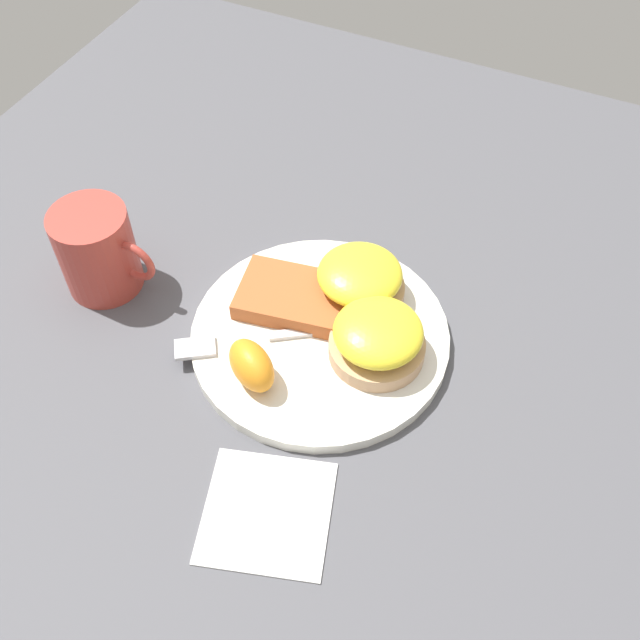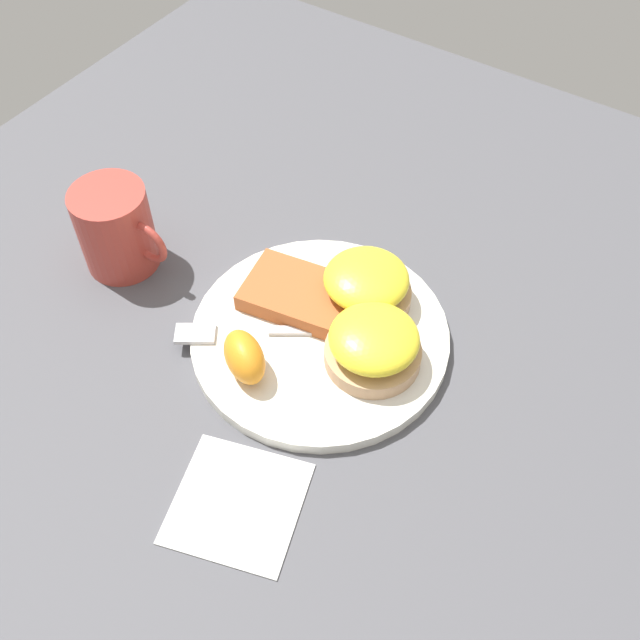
# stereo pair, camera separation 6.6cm
# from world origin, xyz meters

# --- Properties ---
(ground_plane) EXTENTS (1.10, 1.10, 0.00)m
(ground_plane) POSITION_xyz_m (0.00, 0.00, 0.00)
(ground_plane) COLOR #4C4C51
(plate) EXTENTS (0.26, 0.26, 0.01)m
(plate) POSITION_xyz_m (0.00, 0.00, 0.01)
(plate) COLOR silver
(plate) RESTS_ON ground_plane
(sandwich_benedict_left) EXTENTS (0.10, 0.10, 0.05)m
(sandwich_benedict_left) POSITION_xyz_m (0.06, -0.00, 0.04)
(sandwich_benedict_left) COLOR tan
(sandwich_benedict_left) RESTS_ON plate
(sandwich_benedict_right) EXTENTS (0.10, 0.10, 0.05)m
(sandwich_benedict_right) POSITION_xyz_m (0.02, 0.06, 0.04)
(sandwich_benedict_right) COLOR tan
(sandwich_benedict_right) RESTS_ON plate
(hashbrown_patty) EXTENTS (0.12, 0.09, 0.02)m
(hashbrown_patty) POSITION_xyz_m (-0.04, 0.02, 0.02)
(hashbrown_patty) COLOR #AD582C
(hashbrown_patty) RESTS_ON plate
(orange_wedge) EXTENTS (0.07, 0.06, 0.04)m
(orange_wedge) POSITION_xyz_m (-0.03, -0.08, 0.04)
(orange_wedge) COLOR orange
(orange_wedge) RESTS_ON plate
(fork) EXTENTS (0.17, 0.12, 0.00)m
(fork) POSITION_xyz_m (-0.05, -0.04, 0.02)
(fork) COLOR silver
(fork) RESTS_ON plate
(cup) EXTENTS (0.11, 0.08, 0.10)m
(cup) POSITION_xyz_m (-0.24, -0.03, 0.05)
(cup) COLOR #B23D33
(cup) RESTS_ON ground_plane
(napkin) EXTENTS (0.14, 0.14, 0.00)m
(napkin) POSITION_xyz_m (0.04, -0.19, 0.00)
(napkin) COLOR white
(napkin) RESTS_ON ground_plane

